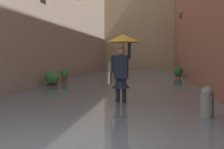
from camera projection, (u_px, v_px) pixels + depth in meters
name	position (u px, v px, depth m)	size (l,w,h in m)	color
ground_plane	(126.00, 83.00, 16.74)	(64.87, 64.87, 0.00)	#605B56
flood_water	(126.00, 82.00, 16.74)	(7.45, 31.95, 0.21)	slate
building_facade_far	(139.00, 10.00, 30.10)	(10.25, 1.80, 11.89)	tan
person_wading	(122.00, 56.00, 8.51)	(0.96, 0.96, 2.16)	black
potted_plant_far_right	(65.00, 77.00, 15.57)	(0.34, 0.34, 0.84)	#9E563D
potted_plant_mid_left	(178.00, 73.00, 19.57)	(0.41, 0.41, 0.74)	#9E563D
potted_plant_far_left	(178.00, 73.00, 18.03)	(0.52, 0.52, 0.88)	#9E563D
potted_plant_mid_right	(52.00, 80.00, 13.38)	(0.60, 0.60, 0.83)	brown
mooring_bollard	(207.00, 107.00, 6.46)	(0.27, 0.27, 0.86)	gray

